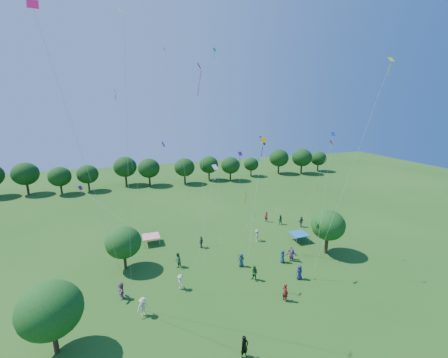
# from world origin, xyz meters

# --- Properties ---
(near_tree_west) EXTENTS (4.56, 4.56, 5.79)m
(near_tree_west) POSITION_xyz_m (-15.30, 8.56, 3.72)
(near_tree_west) COLOR #422B19
(near_tree_west) RESTS_ON ground
(near_tree_north) EXTENTS (3.97, 3.97, 5.03)m
(near_tree_north) POSITION_xyz_m (-10.05, 19.39, 3.24)
(near_tree_north) COLOR #422B19
(near_tree_north) RESTS_ON ground
(near_tree_east) EXTENTS (4.11, 4.11, 5.63)m
(near_tree_east) POSITION_xyz_m (13.89, 14.84, 3.77)
(near_tree_east) COLOR #422B19
(near_tree_east) RESTS_ON ground
(treeline) EXTENTS (88.01, 8.77, 6.77)m
(treeline) POSITION_xyz_m (-1.73, 55.43, 4.09)
(treeline) COLOR #422B19
(treeline) RESTS_ON ground
(tent_red_stripe) EXTENTS (2.20, 2.20, 1.10)m
(tent_red_stripe) POSITION_xyz_m (-6.60, 24.84, 1.04)
(tent_red_stripe) COLOR red
(tent_red_stripe) RESTS_ON ground
(tent_blue) EXTENTS (2.20, 2.20, 1.10)m
(tent_blue) POSITION_xyz_m (12.57, 18.94, 1.04)
(tent_blue) COLOR #195FA8
(tent_blue) RESTS_ON ground
(man_in_black) EXTENTS (0.76, 0.59, 1.79)m
(man_in_black) POSITION_xyz_m (-2.07, 3.49, 0.89)
(man_in_black) COLOR black
(man_in_black) RESTS_ON ground
(crowd_person_0) EXTENTS (0.79, 0.43, 1.60)m
(crowd_person_0) POSITION_xyz_m (2.60, 15.42, 0.80)
(crowd_person_0) COLOR navy
(crowd_person_0) RESTS_ON ground
(crowd_person_1) EXTENTS (0.60, 0.73, 1.70)m
(crowd_person_1) POSITION_xyz_m (-9.48, 24.35, 0.85)
(crowd_person_1) COLOR maroon
(crowd_person_1) RESTS_ON ground
(crowd_person_2) EXTENTS (0.85, 0.59, 1.57)m
(crowd_person_2) POSITION_xyz_m (13.09, 24.97, 0.79)
(crowd_person_2) COLOR #235331
(crowd_person_2) RESTS_ON ground
(crowd_person_3) EXTENTS (0.48, 1.05, 1.60)m
(crowd_person_3) POSITION_xyz_m (-4.87, 13.40, 0.80)
(crowd_person_3) COLOR beige
(crowd_person_3) RESTS_ON ground
(crowd_person_4) EXTENTS (0.94, 0.94, 1.56)m
(crowd_person_4) POSITION_xyz_m (8.95, 14.97, 0.78)
(crowd_person_4) COLOR #433A36
(crowd_person_4) RESTS_ON ground
(crowd_person_5) EXTENTS (0.67, 1.65, 1.73)m
(crowd_person_5) POSITION_xyz_m (-10.56, 13.78, 0.86)
(crowd_person_5) COLOR #884F7A
(crowd_person_5) RESTS_ON ground
(crowd_person_6) EXTENTS (0.85, 0.84, 1.58)m
(crowd_person_6) POSITION_xyz_m (7.56, 14.62, 0.79)
(crowd_person_6) COLOR navy
(crowd_person_6) RESTS_ON ground
(crowd_person_7) EXTENTS (0.65, 0.74, 1.68)m
(crowd_person_7) POSITION_xyz_m (11.56, 26.62, 0.84)
(crowd_person_7) COLOR maroon
(crowd_person_7) RESTS_ON ground
(crowd_person_8) EXTENTS (0.82, 0.94, 1.69)m
(crowd_person_8) POSITION_xyz_m (2.83, 12.34, 0.84)
(crowd_person_8) COLOR #285F2A
(crowd_person_8) RESTS_ON ground
(crowd_person_9) EXTENTS (1.28, 0.93, 1.79)m
(crowd_person_9) POSITION_xyz_m (-8.76, 10.59, 0.90)
(crowd_person_9) COLOR beige
(crowd_person_9) RESTS_ON ground
(crowd_person_10) EXTENTS (0.94, 0.99, 1.60)m
(crowd_person_10) POSITION_xyz_m (-0.54, 21.44, 0.80)
(crowd_person_10) COLOR #382F2D
(crowd_person_10) RESTS_ON ground
(crowd_person_11) EXTENTS (1.30, 1.36, 1.49)m
(crowd_person_11) POSITION_xyz_m (-15.35, 15.37, 0.74)
(crowd_person_11) COLOR #8A507E
(crowd_person_11) RESTS_ON ground
(crowd_person_12) EXTENTS (0.81, 0.48, 1.59)m
(crowd_person_12) POSITION_xyz_m (7.50, 10.98, 0.80)
(crowd_person_12) COLOR navy
(crowd_person_12) RESTS_ON ground
(crowd_person_13) EXTENTS (0.60, 0.76, 1.79)m
(crowd_person_13) POSITION_xyz_m (4.17, 8.28, 0.89)
(crowd_person_13) COLOR maroon
(crowd_person_13) RESTS_ON ground
(crowd_person_14) EXTENTS (0.95, 0.95, 1.76)m
(crowd_person_14) POSITION_xyz_m (-4.34, 17.71, 0.88)
(crowd_person_14) COLOR #275C33
(crowd_person_14) RESTS_ON ground
(crowd_person_15) EXTENTS (1.05, 1.12, 1.63)m
(crowd_person_15) POSITION_xyz_m (7.20, 20.91, 0.81)
(crowd_person_15) COLOR #A49783
(crowd_person_15) RESTS_ON ground
(crowd_person_16) EXTENTS (1.09, 0.78, 1.69)m
(crowd_person_16) POSITION_xyz_m (15.64, 23.01, 0.85)
(crowd_person_16) COLOR #3F3B32
(crowd_person_16) RESTS_ON ground
(crowd_person_17) EXTENTS (1.52, 1.32, 1.60)m
(crowd_person_17) POSITION_xyz_m (8.76, 14.58, 0.80)
(crowd_person_17) COLOR #9E5C9D
(crowd_person_17) RESTS_ON ground
(pirate_kite) EXTENTS (3.63, 3.90, 13.33)m
(pirate_kite) POSITION_xyz_m (6.05, 17.85, 13.86)
(pirate_kite) COLOR black
(red_high_kite) EXTENTS (1.62, 6.64, 21.52)m
(red_high_kite) POSITION_xyz_m (-0.44, 21.03, 18.39)
(red_high_kite) COLOR red
(small_kite_0) EXTENTS (1.55, 1.53, 6.65)m
(small_kite_0) POSITION_xyz_m (4.60, 18.50, 6.81)
(small_kite_0) COLOR red
(small_kite_1) EXTENTS (2.91, 1.22, 22.43)m
(small_kite_1) POSITION_xyz_m (-3.63, 18.49, 15.59)
(small_kite_1) COLOR #FF570D
(small_kite_2) EXTENTS (5.51, 1.83, 20.99)m
(small_kite_2) POSITION_xyz_m (12.41, 8.82, 16.73)
(small_kite_2) COLOR yellow
(small_kite_3) EXTENTS (2.90, 5.37, 18.77)m
(small_kite_3) POSITION_xyz_m (-8.82, 27.00, 14.64)
(small_kite_3) COLOR #1A9148
(small_kite_4) EXTENTS (2.12, 1.32, 14.24)m
(small_kite_4) POSITION_xyz_m (10.27, 11.28, 11.44)
(small_kite_4) COLOR blue
(small_kite_5) EXTENTS (8.53, 6.35, 6.46)m
(small_kite_5) POSITION_xyz_m (-13.55, 27.85, 6.36)
(small_kite_5) COLOR #82156D
(small_kite_6) EXTENTS (1.39, 2.37, 23.17)m
(small_kite_6) POSITION_xyz_m (-8.90, 10.37, 17.81)
(small_kite_6) COLOR silver
(small_kite_7) EXTENTS (2.51, 3.52, 8.67)m
(small_kite_7) POSITION_xyz_m (11.24, 28.07, 8.47)
(small_kite_7) COLOR #0EA6DB
(small_kite_8) EXTENTS (4.62, 1.34, 23.41)m
(small_kite_8) POSITION_xyz_m (-13.08, 10.77, 19.12)
(small_kite_8) COLOR #F80E52
(small_kite_9) EXTENTS (3.69, 1.39, 12.90)m
(small_kite_9) POSITION_xyz_m (12.84, 15.45, 11.17)
(small_kite_9) COLOR red
(small_kite_10) EXTENTS (1.08, 1.54, 13.73)m
(small_kite_10) POSITION_xyz_m (4.25, 13.53, 12.44)
(small_kite_10) COLOR gold
(small_kite_11) EXTENTS (1.78, 1.43, 3.18)m
(small_kite_11) POSITION_xyz_m (5.99, 19.68, 3.94)
(small_kite_11) COLOR #188846
(small_kite_12) EXTENTS (2.24, 0.70, 12.56)m
(small_kite_12) POSITION_xyz_m (-4.28, 22.95, 11.49)
(small_kite_12) COLOR #152AD6
(small_kite_13) EXTENTS (0.99, 2.09, 11.46)m
(small_kite_13) POSITION_xyz_m (3.97, 19.54, 10.38)
(small_kite_13) COLOR #79199B
(small_kite_14) EXTENTS (3.06, 1.20, 11.39)m
(small_kite_14) POSITION_xyz_m (-1.64, 12.97, 10.56)
(small_kite_14) COLOR white
(small_kite_15) EXTENTS (0.49, 2.36, 22.98)m
(small_kite_15) POSITION_xyz_m (1.06, 19.71, 17.08)
(small_kite_15) COLOR #0DBAC3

